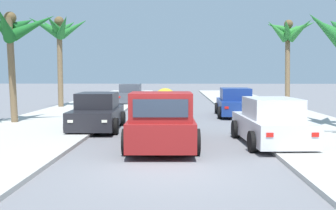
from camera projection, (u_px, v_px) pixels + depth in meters
ground_plane at (168, 170)px, 9.58m from camera, size 160.00×160.00×0.00m
sidewalk_left at (72, 115)px, 21.67m from camera, size 5.19×60.00×0.12m
sidewalk_right at (276, 115)px, 21.39m from camera, size 5.19×60.00×0.12m
curb_left at (94, 115)px, 21.64m from camera, size 0.16×60.00×0.10m
curb_right at (254, 116)px, 21.42m from camera, size 0.16×60.00×0.10m
pickup_truck at (162, 121)px, 12.62m from camera, size 2.31×5.26×1.82m
car_left_near at (97, 113)px, 16.38m from camera, size 2.13×4.31×1.54m
car_right_near at (271, 123)px, 12.97m from camera, size 2.19×4.33×1.54m
car_left_mid at (131, 95)px, 30.27m from camera, size 2.10×4.29×1.54m
car_right_mid at (235, 103)px, 21.55m from camera, size 2.14×4.31×1.54m
palm_tree_left_fore at (12, 30)px, 17.51m from camera, size 3.42×3.62×5.16m
palm_tree_right_fore at (289, 34)px, 26.23m from camera, size 3.52×3.38×5.96m
palm_tree_right_mid at (59, 32)px, 25.99m from camera, size 3.84×3.82×6.10m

